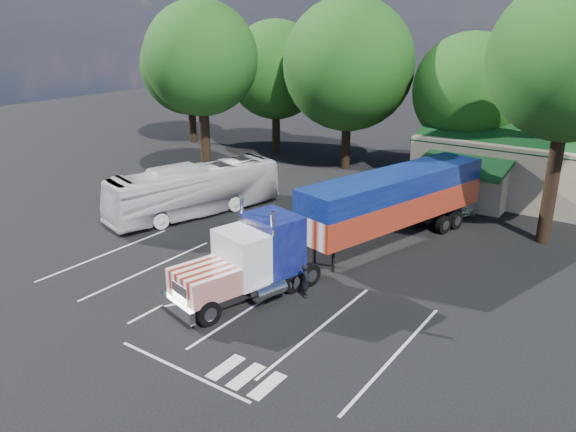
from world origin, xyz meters
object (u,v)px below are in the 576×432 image
Objects in this scene: woman at (306,281)px; semi_truck at (361,212)px; bicycle at (432,215)px; tour_bus at (195,190)px; silver_sedan at (440,198)px.

semi_truck is at bearing -29.46° from woman.
bicycle is at bearing -37.16° from woman.
tour_bus reaches higher than woman.
bicycle is 0.17× the size of tour_bus.
bicycle is 14.28m from tour_bus.
silver_sedan is at bearing 99.92° from bicycle.
silver_sedan is at bearing -34.39° from woman.
bicycle is at bearing 45.27° from tour_bus.
woman is 14.56m from silver_sedan.
tour_bus is 2.42× the size of silver_sedan.
silver_sedan is at bearing 100.07° from semi_truck.
silver_sedan is (-0.50, 2.50, 0.27)m from bicycle.
woman reaches higher than bicycle.
semi_truck is 12.71× the size of woman.
semi_truck reaches higher than silver_sedan.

